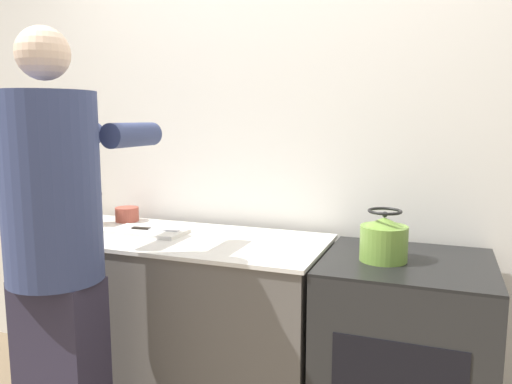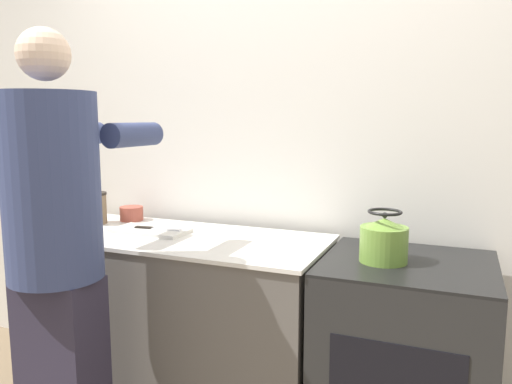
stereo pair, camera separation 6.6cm
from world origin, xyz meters
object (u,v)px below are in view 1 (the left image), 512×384
Objects in this scene: oven at (403,362)px; person at (57,249)px; canister_jar at (89,209)px; knife at (154,229)px; cutting_board at (148,231)px; bowl_prep at (127,214)px; kettle at (384,239)px.

person is at bearing -154.19° from oven.
oven is 5.26× the size of canister_jar.
knife is 1.48× the size of canister_jar.
cutting_board is 2.96× the size of bowl_prep.
knife is (-1.20, -0.00, 0.48)m from oven.
canister_jar is at bearing 120.05° from person.
oven is at bearing -5.65° from knife.
kettle is 1.53m from canister_jar.
person is 14.08× the size of bowl_prep.
cutting_board is (0.02, 0.59, -0.06)m from person.
knife is at bearing 178.07° from kettle.
bowl_prep is at bearing 140.17° from knife.
knife is (0.03, 0.01, 0.01)m from cutting_board.
cutting_board is 1.78× the size of kettle.
cutting_board is at bearing 88.18° from person.
knife reaches higher than cutting_board.
cutting_board is 0.41m from canister_jar.
kettle reaches higher than cutting_board.
kettle is 1.25× the size of canister_jar.
knife is 0.36m from bowl_prep.
person is at bearing -91.82° from cutting_board.
person is at bearing -153.87° from kettle.
knife is at bearing -34.13° from bowl_prep.
kettle is at bearing -7.63° from knife.
knife is at bearing 17.93° from cutting_board.
kettle reaches higher than oven.
cutting_board is at bearing 178.60° from kettle.
kettle is (1.13, -0.03, 0.07)m from cutting_board.
kettle reaches higher than canister_jar.
oven is 1.58m from bowl_prep.
cutting_board is at bearing -9.21° from canister_jar.
knife is 0.44m from canister_jar.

